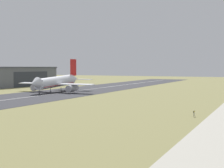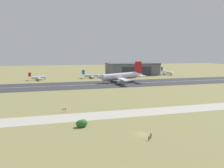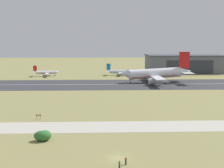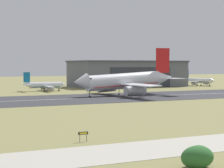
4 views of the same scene
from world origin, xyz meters
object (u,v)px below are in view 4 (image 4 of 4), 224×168
at_px(airplane_parked_centre, 199,81).
at_px(shrub_clump, 198,157).
at_px(airplane_parked_west, 45,85).
at_px(runway_sign, 83,134).
at_px(airplane_landing, 125,81).

bearing_deg(airplane_parked_centre, shrub_clump, -127.60).
xyz_separation_m(airplane_parked_west, airplane_parked_centre, (101.51, 10.77, 0.28)).
bearing_deg(runway_sign, airplane_parked_west, 75.03).
xyz_separation_m(airplane_landing, shrub_clump, (-51.20, -116.22, -4.58)).
height_order(airplane_parked_west, runway_sign, airplane_parked_west).
relative_size(airplane_parked_west, airplane_parked_centre, 0.88).
height_order(airplane_parked_west, airplane_parked_centre, airplane_parked_centre).
relative_size(airplane_parked_west, shrub_clump, 4.69).
relative_size(airplane_landing, runway_sign, 28.91).
xyz_separation_m(airplane_landing, airplane_parked_west, (-20.27, 45.01, -3.13)).
height_order(airplane_parked_centre, shrub_clump, airplane_parked_centre).
bearing_deg(runway_sign, airplane_parked_centre, 47.02).
xyz_separation_m(airplane_parked_centre, runway_sign, (-138.31, -148.45, -1.83)).
relative_size(shrub_clump, runway_sign, 2.66).
height_order(airplane_landing, airplane_parked_west, airplane_landing).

